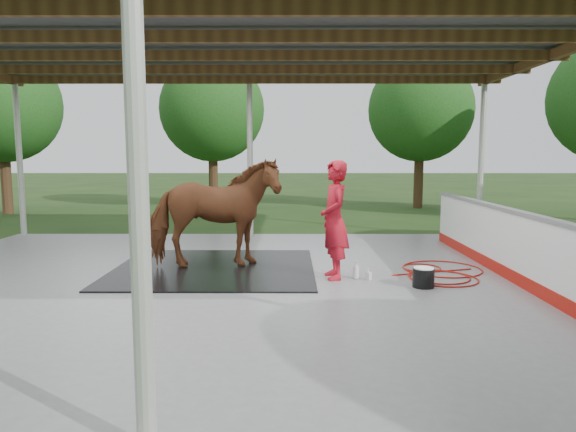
{
  "coord_description": "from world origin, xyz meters",
  "views": [
    {
      "loc": [
        0.98,
        -8.01,
        2.08
      ],
      "look_at": [
        0.95,
        0.46,
        1.06
      ],
      "focal_mm": 32.0,
      "sensor_mm": 36.0,
      "label": 1
    }
  ],
  "objects_px": {
    "dasher_board": "(518,249)",
    "handler": "(334,220)",
    "horse": "(214,213)",
    "wash_bucket": "(423,277)"
  },
  "relations": [
    {
      "from": "dasher_board",
      "to": "handler",
      "type": "distance_m",
      "value": 2.93
    },
    {
      "from": "horse",
      "to": "dasher_board",
      "type": "bearing_deg",
      "value": -110.48
    },
    {
      "from": "handler",
      "to": "wash_bucket",
      "type": "distance_m",
      "value": 1.66
    },
    {
      "from": "dasher_board",
      "to": "horse",
      "type": "xyz_separation_m",
      "value": [
        -4.96,
        0.98,
        0.45
      ]
    },
    {
      "from": "horse",
      "to": "wash_bucket",
      "type": "bearing_deg",
      "value": -119.96
    },
    {
      "from": "handler",
      "to": "wash_bucket",
      "type": "relative_size",
      "value": 5.87
    },
    {
      "from": "horse",
      "to": "handler",
      "type": "relative_size",
      "value": 1.19
    },
    {
      "from": "horse",
      "to": "handler",
      "type": "distance_m",
      "value": 2.19
    },
    {
      "from": "wash_bucket",
      "to": "dasher_board",
      "type": "bearing_deg",
      "value": 10.91
    },
    {
      "from": "wash_bucket",
      "to": "horse",
      "type": "bearing_deg",
      "value": 159.36
    }
  ]
}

